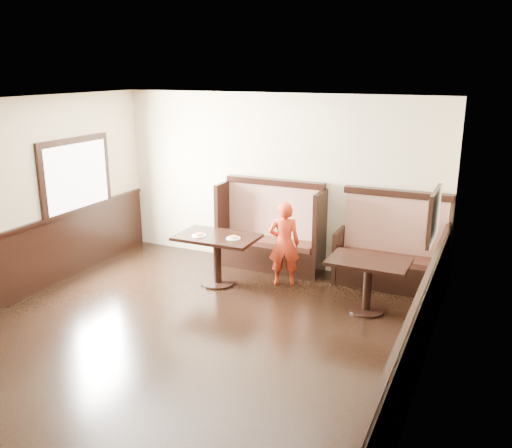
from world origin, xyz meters
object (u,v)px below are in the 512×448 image
Objects in this scene: table_neighbor at (368,273)px; table_main at (217,247)px; booth_neighbor at (392,255)px; booth_main at (271,236)px; child at (284,244)px.

table_main is at bearing -179.38° from table_neighbor.
table_main reaches higher than table_neighbor.
booth_main is at bearing 179.95° from booth_neighbor.
booth_neighbor is at bearing -0.05° from booth_main.
child is (0.47, -0.61, 0.12)m from booth_main.
booth_main is 1.12m from table_main.
booth_neighbor reaches higher than table_neighbor.
booth_main reaches higher than child.
booth_neighbor is at bearing 84.68° from table_neighbor.
booth_neighbor is 2.61m from table_main.
table_neighbor is (-0.11, -1.03, 0.06)m from booth_neighbor.
booth_main reaches higher than table_neighbor.
booth_main reaches higher than table_main.
table_main is at bearing -156.97° from booth_neighbor.
table_neighbor is at bearing 140.76° from child.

